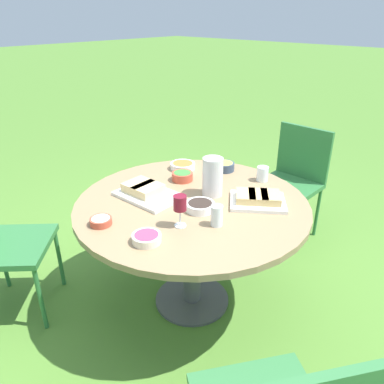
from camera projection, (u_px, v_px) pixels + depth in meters
The scene contains 15 objects.
ground_plane at pixel (192, 300), 2.43m from camera, with size 40.00×40.00×0.00m, color #4C7A2D.
dining_table at pixel (192, 216), 2.16m from camera, with size 1.32×1.32×0.72m.
chair_near_right at pixel (294, 174), 2.97m from camera, with size 0.45×0.43×0.89m.
water_pitcher at pixel (213, 177), 2.15m from camera, with size 0.13×0.12×0.23m.
wine_glass at pixel (180, 205), 1.82m from camera, with size 0.07×0.07×0.17m.
platter_bread_main at pixel (146, 191), 2.17m from camera, with size 0.37×0.27×0.07m.
platter_charcuterie at pixel (258, 199), 2.09m from camera, with size 0.39×0.37×0.06m.
bowl_fries at pixel (224, 166), 2.52m from camera, with size 0.13×0.13×0.06m.
bowl_salad at pixel (182, 176), 2.37m from camera, with size 0.13×0.13×0.05m.
bowl_olives at pixel (200, 206), 2.02m from camera, with size 0.16×0.16×0.04m.
bowl_dip_red at pixel (147, 238), 1.74m from camera, with size 0.14×0.14×0.04m.
bowl_dip_cream at pixel (101, 221), 1.88m from camera, with size 0.11×0.11×0.04m.
bowl_roasted_veg at pixel (183, 166), 2.55m from camera, with size 0.17×0.17×0.04m.
cup_water_near at pixel (217, 216), 1.86m from camera, with size 0.06×0.06×0.11m.
cup_water_far at pixel (263, 174), 2.36m from camera, with size 0.07×0.07×0.09m.
Camera 1 is at (-1.28, 1.38, 1.69)m, focal length 35.00 mm.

